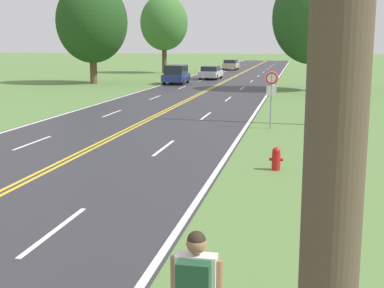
{
  "coord_description": "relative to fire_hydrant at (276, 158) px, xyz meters",
  "views": [
    {
      "loc": [
        7.43,
        -2.19,
        3.79
      ],
      "look_at": [
        4.87,
        10.56,
        1.34
      ],
      "focal_mm": 50.0,
      "sensor_mm": 36.0,
      "label": 1
    }
  ],
  "objects": [
    {
      "name": "tree_left_verge",
      "position": [
        1.48,
        28.76,
        5.48
      ],
      "size": [
        6.5,
        6.5,
        9.59
      ],
      "color": "brown",
      "rests_on": "ground"
    },
    {
      "name": "car_dark_blue_van_nearest",
      "position": [
        -10.9,
        33.59,
        0.58
      ],
      "size": [
        2.01,
        4.34,
        1.79
      ],
      "rotation": [
        0.0,
        0.0,
        1.59
      ],
      "color": "black",
      "rests_on": "ground"
    },
    {
      "name": "tree_mid_treeline",
      "position": [
        -18.79,
        32.61,
        5.44
      ],
      "size": [
        6.7,
        6.7,
        9.67
      ],
      "color": "brown",
      "rests_on": "ground"
    },
    {
      "name": "car_silver_sedan_approaching",
      "position": [
        -8.81,
        41.13,
        0.37
      ],
      "size": [
        2.0,
        4.85,
        1.41
      ],
      "rotation": [
        0.0,
        0.0,
        1.55
      ],
      "color": "black",
      "rests_on": "ground"
    },
    {
      "name": "car_champagne_hatchback_mid_near",
      "position": [
        -9.28,
        61.73,
        0.44
      ],
      "size": [
        2.03,
        3.85,
        1.47
      ],
      "rotation": [
        0.0,
        0.0,
        1.55
      ],
      "color": "black",
      "rests_on": "ground"
    },
    {
      "name": "fire_hydrant",
      "position": [
        0.0,
        0.0,
        0.0
      ],
      "size": [
        0.42,
        0.26,
        0.71
      ],
      "color": "red",
      "rests_on": "ground"
    },
    {
      "name": "tree_behind_sign",
      "position": [
        -16.7,
        51.91,
        6.01
      ],
      "size": [
        6.09,
        6.09,
        9.9
      ],
      "color": "#473828",
      "rests_on": "ground"
    },
    {
      "name": "utility_pole_midground",
      "position": [
        1.06,
        9.63,
        3.98
      ],
      "size": [
        1.8,
        0.24,
        8.37
      ],
      "color": "brown",
      "rests_on": "ground"
    },
    {
      "name": "traffic_sign",
      "position": [
        -0.61,
        8.07,
        1.58
      ],
      "size": [
        0.6,
        0.1,
        2.58
      ],
      "color": "gray",
      "rests_on": "ground"
    }
  ]
}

